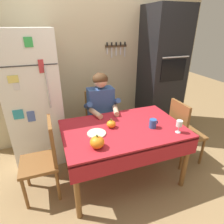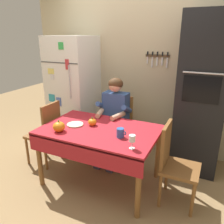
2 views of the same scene
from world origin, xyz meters
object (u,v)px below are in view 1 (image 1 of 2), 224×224
at_px(wine_glass, 179,124).
at_px(pumpkin_medium, 111,124).
at_px(refrigerator, 35,99).
at_px(seated_person, 102,109).
at_px(pumpkin_large, 97,142).
at_px(chair_right_side, 183,130).
at_px(dining_table, 124,135).
at_px(serving_tray, 97,133).
at_px(coffee_mug, 153,123).
at_px(chair_behind_person, 99,118).
at_px(chair_left_side, 45,156).
at_px(wall_oven, 161,76).

height_order(wine_glass, pumpkin_medium, wine_glass).
relative_size(refrigerator, seated_person, 1.45).
relative_size(refrigerator, pumpkin_large, 12.64).
xyz_separation_m(chair_right_side, pumpkin_medium, (-1.03, 0.03, 0.27)).
bearing_deg(seated_person, dining_table, -82.55).
bearing_deg(serving_tray, wine_glass, -17.61).
bearing_deg(pumpkin_medium, serving_tray, -157.25).
height_order(coffee_mug, pumpkin_large, pumpkin_large).
height_order(chair_behind_person, wine_glass, chair_behind_person).
height_order(chair_right_side, pumpkin_large, chair_right_side).
bearing_deg(chair_left_side, dining_table, -6.20).
bearing_deg(serving_tray, wall_oven, 34.03).
relative_size(seated_person, chair_left_side, 1.34).
bearing_deg(chair_right_side, wall_oven, 80.33).
bearing_deg(serving_tray, refrigerator, 124.71).
height_order(refrigerator, pumpkin_medium, refrigerator).
height_order(wall_oven, serving_tray, wall_oven).
bearing_deg(pumpkin_large, wine_glass, -1.95).
bearing_deg(serving_tray, pumpkin_medium, 22.75).
bearing_deg(chair_left_side, chair_behind_person, 40.21).
relative_size(chair_right_side, wine_glass, 6.32).
height_order(wine_glass, serving_tray, wine_glass).
relative_size(dining_table, chair_left_side, 1.51).
xyz_separation_m(chair_behind_person, chair_right_side, (0.98, -0.75, 0.00)).
relative_size(refrigerator, chair_behind_person, 1.94).
height_order(refrigerator, pumpkin_large, refrigerator).
height_order(dining_table, chair_left_side, chair_left_side).
relative_size(pumpkin_large, serving_tray, 0.69).
bearing_deg(seated_person, refrigerator, 162.22).
relative_size(seated_person, coffee_mug, 11.15).
distance_m(seated_person, chair_right_side, 1.15).
height_order(chair_left_side, coffee_mug, chair_left_side).
bearing_deg(pumpkin_medium, dining_table, -29.35).
distance_m(pumpkin_large, serving_tray, 0.25).
bearing_deg(refrigerator, chair_right_side, -24.31).
bearing_deg(pumpkin_large, wall_oven, 39.20).
relative_size(seated_person, pumpkin_medium, 11.33).
relative_size(chair_behind_person, wine_glass, 6.32).
bearing_deg(chair_right_side, chair_left_side, 178.39).
height_order(pumpkin_large, serving_tray, pumpkin_large).
xyz_separation_m(dining_table, chair_right_side, (0.90, 0.05, -0.14)).
height_order(chair_behind_person, seated_person, seated_person).
xyz_separation_m(pumpkin_large, serving_tray, (0.06, 0.24, -0.05)).
bearing_deg(wine_glass, chair_left_side, 165.08).
bearing_deg(serving_tray, chair_behind_person, 72.55).
height_order(refrigerator, wall_oven, wall_oven).
bearing_deg(chair_left_side, pumpkin_medium, -1.79).
relative_size(dining_table, chair_right_side, 1.51).
xyz_separation_m(chair_left_side, pumpkin_medium, (0.77, -0.02, 0.27)).
height_order(wall_oven, wine_glass, wall_oven).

